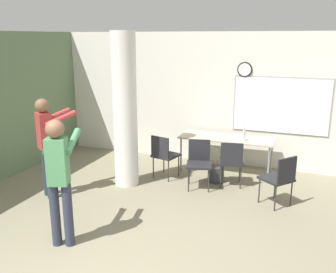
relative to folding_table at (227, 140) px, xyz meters
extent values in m
cube|color=silver|center=(-0.49, 0.60, 0.71)|extent=(8.00, 0.12, 2.80)
cylinder|color=black|center=(0.20, 0.52, 1.36)|extent=(0.30, 0.03, 0.30)
cylinder|color=white|center=(0.20, 0.51, 1.36)|extent=(0.25, 0.01, 0.25)
cube|color=#99999E|center=(0.96, 0.53, 0.66)|extent=(1.91, 0.01, 1.16)
cube|color=white|center=(0.96, 0.52, 0.66)|extent=(1.85, 0.02, 1.10)
cylinder|color=white|center=(-1.60, -1.29, 0.71)|extent=(0.44, 0.44, 2.80)
cube|color=beige|center=(0.00, 0.00, 0.03)|extent=(1.87, 0.67, 0.03)
cylinder|color=gray|center=(-0.88, -0.28, -0.34)|extent=(0.04, 0.04, 0.71)
cylinder|color=gray|center=(0.88, -0.28, -0.34)|extent=(0.04, 0.04, 0.71)
cylinder|color=gray|center=(-0.88, 0.28, -0.34)|extent=(0.04, 0.04, 0.71)
cylinder|color=gray|center=(0.88, 0.28, -0.34)|extent=(0.04, 0.04, 0.71)
cylinder|color=silver|center=(0.36, -0.13, 0.15)|extent=(0.07, 0.07, 0.20)
cylinder|color=silver|center=(0.36, -0.13, 0.29)|extent=(0.03, 0.03, 0.08)
cylinder|color=#38383D|center=(-0.05, -0.60, -0.53)|extent=(0.29, 0.29, 0.31)
cube|color=#232328|center=(0.23, -0.65, -0.24)|extent=(0.53, 0.53, 0.04)
cube|color=#232328|center=(0.28, -0.85, -0.02)|extent=(0.39, 0.12, 0.40)
cylinder|color=#333333|center=(0.37, -0.43, -0.47)|extent=(0.02, 0.02, 0.43)
cylinder|color=#333333|center=(0.02, -0.51, -0.47)|extent=(0.02, 0.02, 0.43)
cylinder|color=#333333|center=(0.45, -0.78, -0.47)|extent=(0.02, 0.02, 0.43)
cylinder|color=#333333|center=(0.10, -0.86, -0.47)|extent=(0.02, 0.02, 0.43)
cube|color=#232328|center=(-1.04, -0.71, -0.24)|extent=(0.53, 0.53, 0.04)
cube|color=#232328|center=(-1.08, -0.91, -0.02)|extent=(0.39, 0.12, 0.40)
cylinder|color=#333333|center=(-0.82, -0.57, -0.47)|extent=(0.02, 0.02, 0.43)
cylinder|color=#333333|center=(-1.17, -0.49, -0.47)|extent=(0.02, 0.02, 0.43)
cylinder|color=#333333|center=(-0.90, -0.92, -0.47)|extent=(0.02, 0.02, 0.43)
cylinder|color=#333333|center=(-1.25, -0.84, -0.47)|extent=(0.02, 0.02, 0.43)
cube|color=#232328|center=(-0.28, -1.02, -0.24)|extent=(0.54, 0.54, 0.04)
cube|color=#232328|center=(-0.33, -0.82, -0.02)|extent=(0.39, 0.14, 0.40)
cylinder|color=#333333|center=(-0.40, -1.24, -0.47)|extent=(0.02, 0.02, 0.43)
cylinder|color=#333333|center=(-0.05, -1.15, -0.47)|extent=(0.02, 0.02, 0.43)
cylinder|color=#333333|center=(-0.50, -0.90, -0.47)|extent=(0.02, 0.02, 0.43)
cylinder|color=#333333|center=(-0.15, -0.80, -0.47)|extent=(0.02, 0.02, 0.43)
cube|color=#232328|center=(1.10, -1.24, -0.24)|extent=(0.62, 0.62, 0.04)
cube|color=#232328|center=(1.26, -1.36, -0.02)|extent=(0.27, 0.33, 0.40)
cylinder|color=#333333|center=(1.07, -0.98, -0.47)|extent=(0.02, 0.02, 0.43)
cylinder|color=#333333|center=(0.84, -1.26, -0.47)|extent=(0.02, 0.02, 0.43)
cylinder|color=#333333|center=(1.35, -1.21, -0.47)|extent=(0.02, 0.02, 0.43)
cylinder|color=#333333|center=(1.12, -1.49, -0.47)|extent=(0.02, 0.02, 0.43)
cylinder|color=#2D3347|center=(-1.33, -3.50, -0.26)|extent=(0.13, 0.13, 0.87)
cylinder|color=#2D3347|center=(-1.49, -3.55, -0.26)|extent=(0.13, 0.13, 0.87)
cube|color=#4C8C59|center=(-1.41, -3.53, 0.48)|extent=(0.30, 0.27, 0.61)
sphere|color=brown|center=(-1.41, -3.53, 0.91)|extent=(0.23, 0.23, 0.23)
cylinder|color=#4C8C59|center=(-1.36, -3.25, 0.68)|extent=(0.26, 0.54, 0.25)
cylinder|color=#4C8C59|center=(-1.62, -3.34, 0.68)|extent=(0.26, 0.54, 0.25)
cube|color=white|center=(-1.70, -3.11, 0.69)|extent=(0.08, 0.13, 0.04)
cylinder|color=#2D3347|center=(-2.53, -2.34, -0.25)|extent=(0.13, 0.13, 0.87)
cylinder|color=#2D3347|center=(-2.67, -2.25, -0.25)|extent=(0.13, 0.13, 0.87)
cube|color=#B23838|center=(-2.60, -2.30, 0.49)|extent=(0.32, 0.31, 0.62)
sphere|color=brown|center=(-2.60, -2.30, 0.91)|extent=(0.24, 0.24, 0.24)
cylinder|color=#B23838|center=(-2.35, -2.17, 0.69)|extent=(0.37, 0.51, 0.25)
cylinder|color=#B23838|center=(-2.58, -2.02, 0.69)|extent=(0.37, 0.51, 0.25)
camera|label=1|loc=(1.49, -7.20, 2.01)|focal=40.00mm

